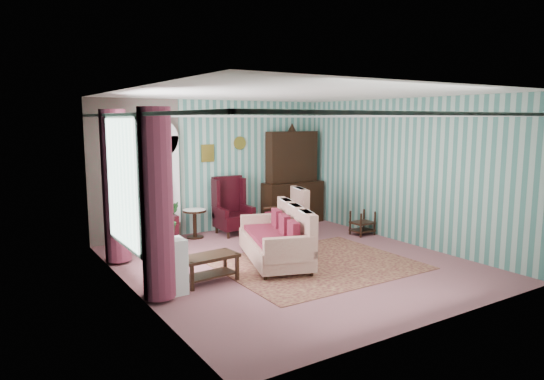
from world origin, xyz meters
TOP-DOWN VIEW (x-y plane):
  - floor at (0.00, 0.00)m, footprint 6.00×6.00m
  - room_shell at (-0.62, 0.18)m, footprint 5.53×6.02m
  - bookcase at (-1.35, 2.84)m, footprint 0.80×0.28m
  - dresser_hutch at (1.90, 2.72)m, footprint 1.50×0.56m
  - wingback_left at (-1.60, 2.45)m, footprint 0.76×0.80m
  - wingback_right at (0.15, 2.45)m, footprint 0.76×0.80m
  - seated_woman at (-1.60, 2.45)m, footprint 0.44×0.40m
  - round_side_table at (-0.70, 2.60)m, footprint 0.50×0.50m
  - nest_table at (2.47, 0.90)m, footprint 0.45×0.38m
  - plant_stand at (-2.40, -0.30)m, footprint 0.55×0.35m
  - rug at (0.30, -0.30)m, footprint 3.20×2.60m
  - sofa at (-0.24, 0.20)m, footprint 1.59×2.24m
  - floral_armchair at (0.85, 1.50)m, footprint 1.03×1.06m
  - coffee_table at (-1.65, -0.14)m, footprint 0.92×0.52m
  - potted_plant_a at (-2.47, -0.41)m, footprint 0.49×0.45m
  - potted_plant_b at (-2.28, -0.21)m, footprint 0.31×0.26m
  - potted_plant_c at (-2.46, -0.19)m, footprint 0.26×0.26m

SIDE VIEW (x-z plane):
  - floor at x=0.00m, z-range 0.00..0.00m
  - rug at x=0.30m, z-range 0.00..0.01m
  - coffee_table at x=-1.65m, z-range 0.00..0.43m
  - nest_table at x=2.47m, z-range 0.00..0.54m
  - round_side_table at x=-0.70m, z-range 0.00..0.60m
  - plant_stand at x=-2.40m, z-range 0.00..0.80m
  - floral_armchair at x=0.85m, z-range 0.00..0.93m
  - sofa at x=-0.24m, z-range 0.00..0.93m
  - seated_woman at x=-1.60m, z-range 0.00..1.18m
  - wingback_left at x=-1.60m, z-range 0.00..1.25m
  - wingback_right at x=0.15m, z-range 0.00..1.25m
  - potted_plant_c at x=-2.46m, z-range 0.80..1.20m
  - potted_plant_a at x=-2.47m, z-range 0.80..1.24m
  - potted_plant_b at x=-2.28m, z-range 0.80..1.32m
  - bookcase at x=-1.35m, z-range 0.00..2.24m
  - dresser_hutch at x=1.90m, z-range 0.00..2.36m
  - room_shell at x=-0.62m, z-range 0.55..3.46m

